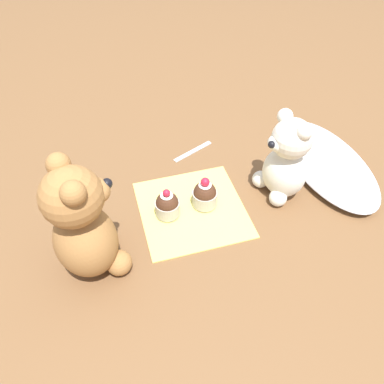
% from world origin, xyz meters
% --- Properties ---
extents(ground_plane, '(4.00, 4.00, 0.00)m').
position_xyz_m(ground_plane, '(0.00, 0.00, 0.00)').
color(ground_plane, brown).
extents(knitted_placemat, '(0.23, 0.23, 0.01)m').
position_xyz_m(knitted_placemat, '(0.00, 0.00, 0.00)').
color(knitted_placemat, '#E0D166').
rests_on(knitted_placemat, ground_plane).
extents(tulle_cloth, '(0.35, 0.18, 0.04)m').
position_xyz_m(tulle_cloth, '(-0.04, 0.36, 0.02)').
color(tulle_cloth, silver).
rests_on(tulle_cloth, ground_plane).
extents(teddy_bear_cream, '(0.12, 0.11, 0.20)m').
position_xyz_m(teddy_bear_cream, '(-0.00, 0.21, 0.09)').
color(teddy_bear_cream, silver).
rests_on(teddy_bear_cream, ground_plane).
extents(teddy_bear_tan, '(0.15, 0.15, 0.25)m').
position_xyz_m(teddy_bear_tan, '(0.08, -0.22, 0.11)').
color(teddy_bear_tan, '#A3703D').
rests_on(teddy_bear_tan, ground_plane).
extents(cupcake_near_cream_bear, '(0.05, 0.05, 0.08)m').
position_xyz_m(cupcake_near_cream_bear, '(-0.01, 0.03, 0.03)').
color(cupcake_near_cream_bear, '#B2ADA3').
rests_on(cupcake_near_cream_bear, knitted_placemat).
extents(cupcake_near_tan_bear, '(0.05, 0.05, 0.07)m').
position_xyz_m(cupcake_near_tan_bear, '(-0.00, -0.06, 0.03)').
color(cupcake_near_tan_bear, '#B2ADA3').
rests_on(cupcake_near_tan_bear, knitted_placemat).
extents(teaspoon, '(0.06, 0.11, 0.01)m').
position_xyz_m(teaspoon, '(-0.19, 0.06, 0.00)').
color(teaspoon, silver).
rests_on(teaspoon, ground_plane).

